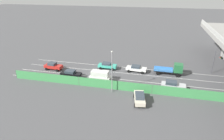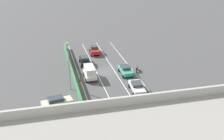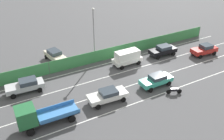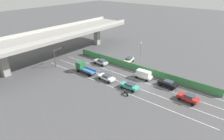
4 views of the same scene
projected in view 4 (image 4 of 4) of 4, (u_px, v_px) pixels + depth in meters
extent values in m
plane|color=#4C4C4F|center=(143.00, 86.00, 47.41)|extent=(300.00, 300.00, 0.00)
cube|color=silver|center=(111.00, 87.00, 47.02)|extent=(0.14, 47.41, 0.01)
cube|color=silver|center=(120.00, 82.00, 49.44)|extent=(0.14, 47.41, 0.01)
cube|color=silver|center=(128.00, 77.00, 51.87)|extent=(0.14, 47.41, 0.01)
cube|color=silver|center=(135.00, 72.00, 54.29)|extent=(0.14, 47.41, 0.01)
cube|color=gray|center=(58.00, 35.00, 62.15)|extent=(55.71, 11.45, 1.01)
cube|color=#B2B2AD|center=(69.00, 34.00, 58.63)|extent=(55.71, 0.30, 0.90)
cube|color=#B2B2AD|center=(47.00, 29.00, 64.87)|extent=(55.71, 0.30, 0.90)
cube|color=gray|center=(4.00, 63.00, 51.18)|extent=(1.75, 1.75, 6.96)
cube|color=gray|center=(97.00, 36.00, 76.44)|extent=(1.75, 1.75, 6.96)
cube|color=#3D8E4C|center=(137.00, 68.00, 54.75)|extent=(0.06, 43.41, 1.87)
cylinder|color=#4C514C|center=(223.00, 94.00, 42.42)|extent=(0.10, 0.10, 1.87)
cylinder|color=#4C514C|center=(161.00, 75.00, 50.64)|extent=(0.10, 0.10, 1.87)
cylinder|color=#4C514C|center=(117.00, 62.00, 58.87)|extent=(0.10, 0.10, 1.87)
cylinder|color=#4C514C|center=(83.00, 52.00, 67.09)|extent=(0.10, 0.10, 1.87)
cube|color=silver|center=(143.00, 76.00, 50.61)|extent=(1.86, 4.42, 0.59)
cube|color=silver|center=(144.00, 73.00, 50.24)|extent=(1.64, 3.62, 1.16)
cylinder|color=black|center=(136.00, 77.00, 50.99)|extent=(0.22, 0.64, 0.64)
cylinder|color=black|center=(140.00, 75.00, 52.30)|extent=(0.22, 0.64, 0.64)
cylinder|color=black|center=(147.00, 80.00, 49.30)|extent=(0.22, 0.64, 0.64)
cylinder|color=black|center=(150.00, 78.00, 50.61)|extent=(0.22, 0.64, 0.64)
cube|color=#B7BABC|center=(101.00, 62.00, 59.18)|extent=(2.05, 4.68, 0.61)
cube|color=#333D47|center=(102.00, 60.00, 58.68)|extent=(1.69, 2.17, 0.54)
cylinder|color=black|center=(95.00, 63.00, 59.73)|extent=(0.26, 0.65, 0.64)
cylinder|color=black|center=(99.00, 61.00, 60.93)|extent=(0.26, 0.65, 0.64)
cylinder|color=black|center=(102.00, 66.00, 57.83)|extent=(0.26, 0.65, 0.64)
cylinder|color=black|center=(107.00, 64.00, 59.03)|extent=(0.26, 0.65, 0.64)
cube|color=white|center=(107.00, 77.00, 49.87)|extent=(2.18, 4.82, 0.56)
cube|color=#333D47|center=(107.00, 76.00, 49.57)|extent=(1.76, 2.07, 0.46)
cylinder|color=black|center=(100.00, 78.00, 50.43)|extent=(0.27, 0.65, 0.64)
cylinder|color=black|center=(105.00, 76.00, 51.66)|extent=(0.27, 0.65, 0.64)
cylinder|color=black|center=(109.00, 82.00, 48.46)|extent=(0.27, 0.65, 0.64)
cylinder|color=black|center=(114.00, 80.00, 49.69)|extent=(0.27, 0.65, 0.64)
cube|color=black|center=(168.00, 84.00, 46.73)|extent=(1.94, 4.55, 0.66)
cube|color=#333D47|center=(168.00, 82.00, 46.38)|extent=(1.63, 2.12, 0.51)
cylinder|color=black|center=(160.00, 85.00, 47.24)|extent=(0.25, 0.65, 0.64)
cylinder|color=black|center=(163.00, 82.00, 48.44)|extent=(0.25, 0.65, 0.64)
cylinder|color=black|center=(172.00, 89.00, 45.42)|extent=(0.25, 0.65, 0.64)
cylinder|color=black|center=(175.00, 86.00, 46.62)|extent=(0.25, 0.65, 0.64)
cube|color=red|center=(188.00, 98.00, 41.18)|extent=(2.07, 4.41, 0.70)
cube|color=#333D47|center=(190.00, 96.00, 40.74)|extent=(1.67, 1.84, 0.55)
cylinder|color=black|center=(179.00, 99.00, 41.72)|extent=(0.27, 0.66, 0.64)
cylinder|color=black|center=(183.00, 96.00, 42.88)|extent=(0.27, 0.66, 0.64)
cylinder|color=black|center=(193.00, 104.00, 39.90)|extent=(0.27, 0.66, 0.64)
cylinder|color=black|center=(196.00, 101.00, 41.06)|extent=(0.27, 0.66, 0.64)
cube|color=teal|center=(129.00, 86.00, 45.79)|extent=(1.75, 4.39, 0.61)
cube|color=#333D47|center=(130.00, 84.00, 45.45)|extent=(1.53, 2.05, 0.47)
cylinder|color=black|center=(122.00, 87.00, 46.21)|extent=(0.23, 0.64, 0.64)
cylinder|color=black|center=(126.00, 84.00, 47.43)|extent=(0.23, 0.64, 0.64)
cylinder|color=black|center=(133.00, 91.00, 44.53)|extent=(0.23, 0.64, 0.64)
cylinder|color=black|center=(137.00, 88.00, 45.76)|extent=(0.23, 0.64, 0.64)
cube|color=black|center=(86.00, 71.00, 53.69)|extent=(1.71, 6.24, 0.25)
cube|color=#236638|center=(80.00, 65.00, 54.53)|extent=(2.00, 1.91, 1.81)
cube|color=#3875BC|center=(89.00, 71.00, 53.03)|extent=(2.06, 4.24, 0.10)
cube|color=#3875BC|center=(86.00, 71.00, 52.28)|extent=(0.18, 4.20, 0.45)
cube|color=#3875BC|center=(91.00, 69.00, 53.58)|extent=(0.18, 4.20, 0.45)
cylinder|color=black|center=(78.00, 71.00, 54.38)|extent=(0.28, 0.81, 0.80)
cylinder|color=black|center=(83.00, 68.00, 55.74)|extent=(0.28, 0.81, 0.80)
cylinder|color=black|center=(89.00, 75.00, 51.91)|extent=(0.28, 0.81, 0.80)
cylinder|color=black|center=(94.00, 73.00, 53.27)|extent=(0.28, 0.81, 0.80)
cylinder|color=black|center=(124.00, 92.00, 44.28)|extent=(0.35, 0.58, 0.60)
cylinder|color=black|center=(127.00, 95.00, 43.17)|extent=(0.35, 0.58, 0.60)
cube|color=black|center=(126.00, 92.00, 43.61)|extent=(0.65, 0.95, 0.36)
cylinder|color=#B2B2B2|center=(125.00, 90.00, 43.93)|extent=(0.55, 0.29, 0.03)
cube|color=beige|center=(129.00, 60.00, 60.24)|extent=(4.67, 2.44, 0.68)
cube|color=#333D47|center=(129.00, 58.00, 60.13)|extent=(2.43, 1.86, 0.54)
cylinder|color=black|center=(129.00, 64.00, 58.88)|extent=(0.67, 0.33, 0.64)
cylinder|color=black|center=(124.00, 63.00, 59.62)|extent=(0.67, 0.33, 0.64)
cylinder|color=black|center=(133.00, 61.00, 61.28)|extent=(0.67, 0.33, 0.64)
cylinder|color=black|center=(128.00, 60.00, 62.03)|extent=(0.67, 0.33, 0.64)
cylinder|color=#47474C|center=(55.00, 59.00, 56.51)|extent=(0.18, 0.18, 5.34)
cylinder|color=#47474C|center=(59.00, 49.00, 57.00)|extent=(3.87, 0.51, 0.12)
cube|color=black|center=(63.00, 47.00, 58.18)|extent=(0.98, 0.38, 0.32)
sphere|color=red|center=(62.00, 48.00, 57.87)|extent=(0.20, 0.20, 0.20)
sphere|color=#3B2806|center=(63.00, 48.00, 58.10)|extent=(0.20, 0.20, 0.20)
sphere|color=black|center=(64.00, 47.00, 58.33)|extent=(0.20, 0.20, 0.20)
cylinder|color=gray|center=(140.00, 57.00, 54.04)|extent=(0.16, 0.16, 7.79)
ellipsoid|color=silver|center=(141.00, 43.00, 52.34)|extent=(0.60, 0.36, 0.28)
cone|color=orange|center=(144.00, 74.00, 52.54)|extent=(0.36, 0.36, 0.73)
cube|color=black|center=(144.00, 75.00, 52.68)|extent=(0.47, 0.47, 0.03)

